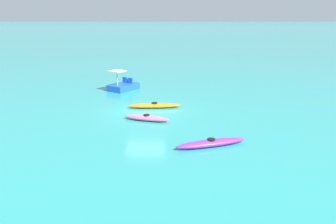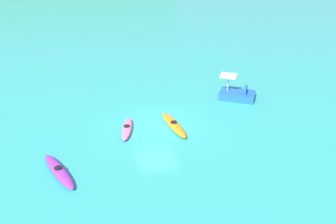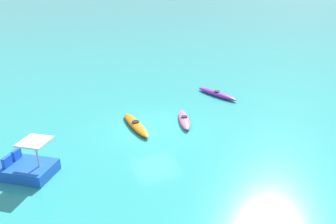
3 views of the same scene
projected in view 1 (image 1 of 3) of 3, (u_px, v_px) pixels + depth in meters
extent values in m
plane|color=teal|center=(145.00, 112.00, 21.43)|extent=(600.00, 600.00, 0.00)
ellipsoid|color=orange|center=(155.00, 106.00, 22.26)|extent=(0.88, 3.47, 0.32)
cylinder|color=black|center=(154.00, 103.00, 22.21)|extent=(0.43, 0.43, 0.05)
ellipsoid|color=pink|center=(147.00, 118.00, 19.58)|extent=(1.33, 2.75, 0.32)
cylinder|color=black|center=(147.00, 115.00, 19.53)|extent=(0.45, 0.45, 0.05)
ellipsoid|color=purple|center=(211.00, 143.00, 15.75)|extent=(1.67, 3.50, 0.32)
cylinder|color=black|center=(211.00, 139.00, 15.70)|extent=(0.48, 0.48, 0.05)
cube|color=blue|center=(124.00, 87.00, 27.62)|extent=(2.83, 2.60, 0.50)
cube|color=blue|center=(131.00, 81.00, 27.76)|extent=(0.38, 0.45, 0.44)
cube|color=blue|center=(125.00, 80.00, 28.09)|extent=(0.38, 0.45, 0.44)
cylinder|color=#B2B2B7|center=(117.00, 78.00, 26.85)|extent=(0.08, 0.08, 1.10)
cube|color=silver|center=(117.00, 71.00, 26.69)|extent=(1.53, 1.53, 0.08)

